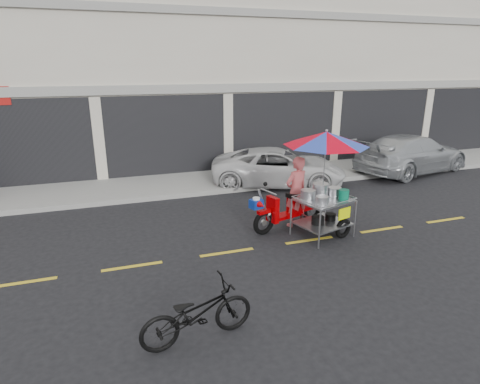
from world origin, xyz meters
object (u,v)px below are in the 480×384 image
object	(u,v)px
white_pickup	(278,167)
food_vendor_rig	(314,168)
silver_pickup	(412,154)
near_bicycle	(197,313)

from	to	relation	value
white_pickup	food_vendor_rig	distance (m)	4.11
food_vendor_rig	silver_pickup	bearing A→B (deg)	15.85
white_pickup	food_vendor_rig	size ratio (longest dim) A/B	1.53
white_pickup	near_bicycle	bearing A→B (deg)	170.19
silver_pickup	white_pickup	bearing A→B (deg)	76.31
silver_pickup	food_vendor_rig	size ratio (longest dim) A/B	1.69
near_bicycle	silver_pickup	bearing A→B (deg)	-62.37
white_pickup	food_vendor_rig	bearing A→B (deg)	-170.11
white_pickup	silver_pickup	size ratio (longest dim) A/B	0.90
food_vendor_rig	near_bicycle	bearing A→B (deg)	-154.33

